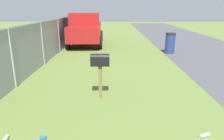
# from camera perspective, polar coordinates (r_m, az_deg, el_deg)

# --- Properties ---
(mailbox) EXTENTS (0.22, 0.49, 1.24)m
(mailbox) POSITION_cam_1_polar(r_m,az_deg,el_deg) (5.40, -3.32, 1.89)
(mailbox) COLOR brown
(mailbox) RESTS_ON ground
(pickup_truck) EXTENTS (5.04, 2.35, 2.09)m
(pickup_truck) POSITION_cam_1_polar(r_m,az_deg,el_deg) (13.91, -7.30, 11.36)
(pickup_truck) COLOR maroon
(pickup_truck) RESTS_ON ground
(trash_bin) EXTENTS (0.53, 0.53, 1.10)m
(trash_bin) POSITION_cam_1_polar(r_m,az_deg,el_deg) (11.67, 15.71, 7.15)
(trash_bin) COLOR navy
(trash_bin) RESTS_ON ground
(fence_section) EXTENTS (19.38, 0.07, 1.82)m
(fence_section) POSITION_cam_1_polar(r_m,az_deg,el_deg) (8.09, -21.78, 5.69)
(fence_section) COLOR #9EA3A8
(fence_section) RESTS_ON ground
(litter_can_midfield_b) EXTENTS (0.10, 0.13, 0.07)m
(litter_can_midfield_b) POSITION_cam_1_polar(r_m,az_deg,el_deg) (4.27, -18.46, -17.26)
(litter_can_midfield_b) COLOR blue
(litter_can_midfield_b) RESTS_ON ground
(litter_bottle_near_hydrant) EXTENTS (0.23, 0.10, 0.07)m
(litter_bottle_near_hydrant) POSITION_cam_1_polar(r_m,az_deg,el_deg) (4.48, -27.36, -16.63)
(litter_bottle_near_hydrant) COLOR #B2D8BF
(litter_bottle_near_hydrant) RESTS_ON ground
(litter_bottle_far_scatter) EXTENTS (0.15, 0.23, 0.07)m
(litter_bottle_far_scatter) POSITION_cam_1_polar(r_m,az_deg,el_deg) (4.50, 24.14, -16.04)
(litter_bottle_far_scatter) COLOR #B2D8BF
(litter_bottle_far_scatter) RESTS_ON ground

